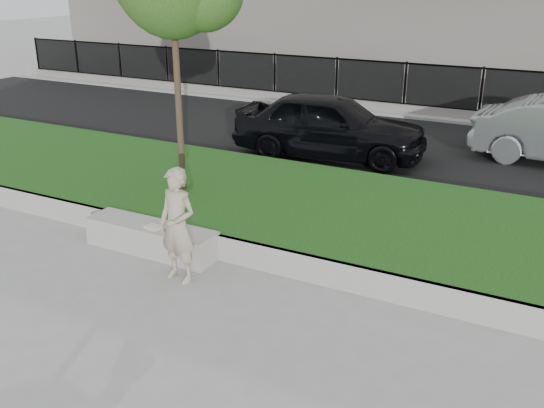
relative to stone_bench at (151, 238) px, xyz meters
The scene contains 10 objects.
ground 1.50m from the stone_bench, 32.57° to the right, with size 90.00×90.00×0.00m, color gray.
grass_bank 2.53m from the stone_bench, 60.34° to the left, with size 34.00×4.00×0.40m, color black.
grass_kerb 1.28m from the stone_bench, 10.85° to the left, with size 34.00×0.08×0.40m, color gray.
street 7.80m from the stone_bench, 80.76° to the left, with size 34.00×7.00×0.04m, color black.
far_pavement 12.27m from the stone_bench, 84.14° to the left, with size 34.00×3.00×0.12m, color gray.
iron_fence 11.27m from the stone_bench, 83.62° to the left, with size 32.00×0.30×1.50m.
stone_bench is the anchor object (origin of this frame).
man 1.24m from the stone_bench, 30.36° to the right, with size 0.60×0.39×1.63m, color tan.
book 0.28m from the stone_bench, 32.43° to the right, with size 0.25×0.18×0.03m, color beige.
car_dark 6.02m from the stone_bench, 85.79° to the left, with size 1.77×4.40×1.50m, color black.
Camera 1 is at (4.39, -5.86, 4.03)m, focal length 40.00 mm.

